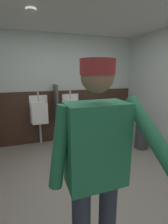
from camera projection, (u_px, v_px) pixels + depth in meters
ground_plane at (84, 193)px, 2.33m from camera, size 4.50×4.57×0.04m
wall_back at (56, 90)px, 3.91m from camera, size 4.50×0.12×2.50m
wainscot_band_back at (58, 116)px, 3.99m from camera, size 3.90×0.03×1.23m
downlight_far at (31, 9)px, 2.21m from camera, size 0.14×0.14×0.03m
urinal_left at (39, 112)px, 3.68m from camera, size 0.40×0.34×1.24m
urinal_middle at (72, 110)px, 3.92m from camera, size 0.40×0.34×1.24m
privacy_divider_panel at (56, 104)px, 3.69m from camera, size 0.04×0.40×0.90m
person at (96, 165)px, 1.15m from camera, size 0.63×0.60×1.73m
trash_bin at (142, 136)px, 3.62m from camera, size 0.28×0.28×0.55m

